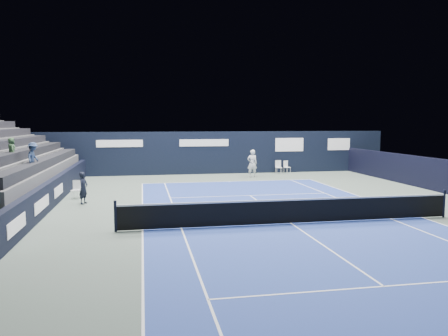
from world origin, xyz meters
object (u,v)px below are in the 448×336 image
at_px(folding_chair_back_b, 286,166).
at_px(tennis_net, 291,210).
at_px(folding_chair_back_a, 278,166).
at_px(line_judge_chair, 76,188).
at_px(tennis_player, 252,163).

relative_size(folding_chair_back_b, tennis_net, 0.07).
bearing_deg(folding_chair_back_a, folding_chair_back_b, 27.32).
height_order(line_judge_chair, tennis_player, tennis_player).
height_order(folding_chair_back_b, tennis_net, tennis_net).
bearing_deg(folding_chair_back_a, tennis_net, -102.73).
height_order(tennis_net, tennis_player, tennis_player).
xyz_separation_m(tennis_net, tennis_player, (2.02, 13.86, 0.45)).
relative_size(folding_chair_back_b, line_judge_chair, 1.01).
bearing_deg(tennis_player, tennis_net, -98.28).
bearing_deg(folding_chair_back_a, tennis_player, -142.06).
bearing_deg(tennis_net, folding_chair_back_a, 74.01).
xyz_separation_m(folding_chair_back_b, line_judge_chair, (-13.91, -8.63, -0.01)).
distance_m(folding_chair_back_b, tennis_player, 3.78).
height_order(folding_chair_back_a, tennis_net, tennis_net).
xyz_separation_m(folding_chair_back_a, line_judge_chair, (-13.18, -8.30, -0.04)).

